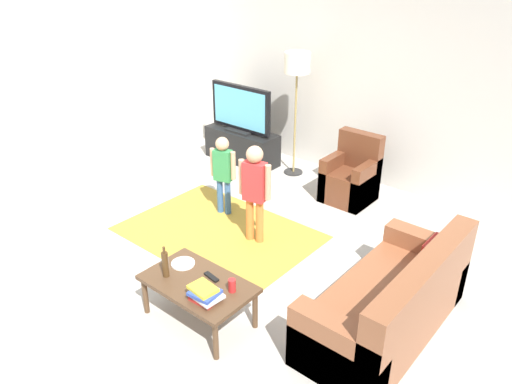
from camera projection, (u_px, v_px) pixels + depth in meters
name	position (u px, v px, depth m)	size (l,w,h in m)	color
ground	(220.00, 265.00, 5.34)	(7.80, 7.80, 0.00)	#B2ADA3
wall_back	(369.00, 86.00, 6.78)	(6.00, 0.12, 2.70)	silver
wall_left	(50.00, 93.00, 6.46)	(0.12, 6.00, 2.70)	silver
area_rug	(219.00, 233.00, 5.93)	(2.20, 1.60, 0.01)	#B28C33
tv_stand	(242.00, 146.00, 7.79)	(1.20, 0.44, 0.50)	black
tv	(241.00, 109.00, 7.50)	(1.10, 0.28, 0.71)	black
couch	(394.00, 306.00, 4.30)	(0.80, 1.80, 0.86)	brown
armchair	(352.00, 179.00, 6.60)	(0.60, 0.60, 0.90)	brown
floor_lamp	(297.00, 70.00, 6.79)	(0.36, 0.36, 1.78)	#262626
child_near_tv	(223.00, 169.00, 6.10)	(0.33, 0.18, 1.02)	#33598C
child_center	(255.00, 186.00, 5.48)	(0.38, 0.19, 1.17)	orange
coffee_table	(198.00, 286.00, 4.41)	(1.00, 0.60, 0.42)	#513823
book_stack	(205.00, 294.00, 4.14)	(0.29, 0.24, 0.12)	red
bottle	(165.00, 264.00, 4.41)	(0.06, 0.06, 0.31)	#4C3319
tv_remote	(211.00, 277.00, 4.44)	(0.17, 0.05, 0.02)	black
soda_can	(232.00, 285.00, 4.25)	(0.07, 0.07, 0.12)	red
plate	(183.00, 263.00, 4.63)	(0.22, 0.22, 0.02)	white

